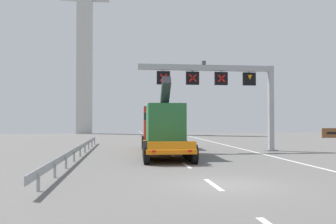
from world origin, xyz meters
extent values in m
plane|color=slate|center=(0.00, 0.00, 0.00)|extent=(112.00, 112.00, 0.00)
cube|color=silver|center=(-0.47, 0.09, 0.01)|extent=(0.20, 2.60, 0.01)
cube|color=silver|center=(-0.47, 6.18, 0.01)|extent=(0.20, 2.60, 0.01)
cube|color=silver|center=(-0.47, 12.27, 0.01)|extent=(0.20, 2.60, 0.01)
cube|color=silver|center=(-0.47, 18.36, 0.01)|extent=(0.20, 2.60, 0.01)
cube|color=silver|center=(-0.47, 24.45, 0.01)|extent=(0.20, 2.60, 0.01)
cube|color=silver|center=(-0.47, 30.54, 0.01)|extent=(0.20, 2.60, 0.01)
cube|color=silver|center=(-0.47, 36.63, 0.01)|extent=(0.20, 2.60, 0.01)
cube|color=silver|center=(-0.47, 42.72, 0.01)|extent=(0.20, 2.60, 0.01)
cube|color=silver|center=(-0.47, 48.81, 0.01)|extent=(0.20, 2.60, 0.01)
cube|color=silver|center=(-0.47, 54.90, 0.01)|extent=(0.20, 2.60, 0.01)
cube|color=silver|center=(-0.47, 60.99, 0.01)|extent=(0.20, 2.60, 0.01)
cube|color=silver|center=(-0.47, 67.08, 0.01)|extent=(0.20, 2.60, 0.01)
cube|color=silver|center=(6.20, 12.00, 0.01)|extent=(0.20, 63.00, 0.01)
cube|color=#9EA0A5|center=(7.96, 14.89, 3.44)|extent=(0.40, 0.40, 6.89)
cube|color=slate|center=(7.96, 14.89, 0.04)|extent=(0.90, 0.90, 0.08)
cube|color=#9EA0A5|center=(2.67, 14.89, 6.64)|extent=(10.97, 0.44, 0.44)
cube|color=#4C4C51|center=(2.41, 14.89, 7.04)|extent=(0.28, 0.40, 0.28)
cube|color=black|center=(6.15, 14.89, 5.80)|extent=(1.03, 0.24, 1.04)
cube|color=#9EA0A5|center=(6.15, 14.89, 6.37)|extent=(0.08, 0.08, 0.16)
cone|color=orange|center=(6.15, 14.76, 5.90)|extent=(0.37, 0.37, 0.36)
cube|color=black|center=(3.83, 14.89, 5.80)|extent=(1.03, 0.24, 1.04)
cube|color=#9EA0A5|center=(3.83, 14.89, 6.37)|extent=(0.08, 0.08, 0.16)
cube|color=red|center=(3.83, 14.76, 5.80)|extent=(0.63, 0.02, 0.63)
cube|color=red|center=(3.83, 14.76, 5.80)|extent=(0.63, 0.02, 0.63)
cube|color=black|center=(1.51, 14.89, 5.80)|extent=(1.03, 0.24, 1.04)
cube|color=#9EA0A5|center=(1.51, 14.89, 6.37)|extent=(0.08, 0.08, 0.16)
cube|color=red|center=(1.51, 14.76, 5.80)|extent=(0.63, 0.02, 0.63)
cube|color=red|center=(1.51, 14.76, 5.80)|extent=(0.63, 0.02, 0.63)
cube|color=black|center=(-0.81, 14.89, 5.80)|extent=(1.03, 0.24, 1.04)
cube|color=#9EA0A5|center=(-0.81, 14.89, 6.37)|extent=(0.08, 0.08, 0.16)
cube|color=red|center=(-0.81, 14.76, 5.80)|extent=(0.63, 0.02, 0.63)
cube|color=red|center=(-0.81, 14.76, 5.80)|extent=(0.63, 0.02, 0.63)
cube|color=orange|center=(-1.11, 11.34, 0.73)|extent=(3.16, 10.49, 0.24)
cube|color=orange|center=(-1.29, 6.07, 1.10)|extent=(2.66, 0.17, 0.44)
cylinder|color=black|center=(-2.61, 6.89, 0.55)|extent=(0.36, 1.11, 1.10)
cylinder|color=black|center=(0.09, 6.80, 0.55)|extent=(0.36, 1.11, 1.10)
cylinder|color=black|center=(-2.57, 7.94, 0.55)|extent=(0.36, 1.11, 1.10)
cylinder|color=black|center=(0.12, 7.85, 0.55)|extent=(0.36, 1.11, 1.10)
cylinder|color=black|center=(-2.54, 8.99, 0.55)|extent=(0.36, 1.11, 1.10)
cylinder|color=black|center=(0.16, 8.90, 0.55)|extent=(0.36, 1.11, 1.10)
cylinder|color=black|center=(-2.50, 10.04, 0.55)|extent=(0.36, 1.11, 1.10)
cylinder|color=black|center=(0.20, 9.95, 0.55)|extent=(0.36, 1.11, 1.10)
cylinder|color=black|center=(-2.47, 11.09, 0.55)|extent=(0.36, 1.11, 1.10)
cylinder|color=black|center=(0.23, 11.00, 0.55)|extent=(0.36, 1.11, 1.10)
cube|color=red|center=(-0.86, 18.44, 2.10)|extent=(2.69, 3.29, 3.10)
cube|color=black|center=(-0.86, 18.44, 2.80)|extent=(2.71, 3.31, 0.60)
cylinder|color=black|center=(-2.12, 19.36, 0.55)|extent=(0.38, 1.11, 1.10)
cylinder|color=black|center=(0.46, 19.27, 0.55)|extent=(0.38, 1.11, 1.10)
cylinder|color=black|center=(-2.19, 17.36, 0.55)|extent=(0.38, 1.11, 1.10)
cylinder|color=black|center=(0.39, 17.27, 0.55)|extent=(0.38, 1.11, 1.10)
cube|color=#236638|center=(-1.09, 11.74, 2.20)|extent=(2.58, 5.80, 2.70)
cube|color=#2D2D33|center=(-1.12, 10.89, 4.15)|extent=(0.66, 2.96, 2.29)
cube|color=red|center=(-2.27, 6.06, 0.80)|extent=(0.20, 0.07, 0.12)
cube|color=red|center=(-0.31, 5.99, 0.80)|extent=(0.20, 0.07, 0.12)
cube|color=#999EA3|center=(-6.89, 11.93, 0.60)|extent=(0.04, 27.85, 0.32)
cube|color=#999EA3|center=(-6.83, -0.45, 0.30)|extent=(0.10, 0.10, 0.60)
cube|color=#999EA3|center=(-6.83, 2.64, 0.30)|extent=(0.10, 0.10, 0.60)
cube|color=#999EA3|center=(-6.83, 5.74, 0.30)|extent=(0.10, 0.10, 0.60)
cube|color=#999EA3|center=(-6.83, 8.83, 0.30)|extent=(0.10, 0.10, 0.60)
cube|color=#999EA3|center=(-6.83, 11.93, 0.30)|extent=(0.10, 0.10, 0.60)
cube|color=#999EA3|center=(-6.83, 15.02, 0.30)|extent=(0.10, 0.10, 0.60)
cube|color=#999EA3|center=(-6.83, 18.12, 0.30)|extent=(0.10, 0.10, 0.60)
cube|color=#999EA3|center=(-6.83, 21.21, 0.30)|extent=(0.10, 0.10, 0.60)
cube|color=#999EA3|center=(-6.83, 24.31, 0.30)|extent=(0.10, 0.10, 0.60)
cube|color=#B7B7B2|center=(-11.18, 56.06, 20.66)|extent=(2.80, 2.00, 41.32)
camera|label=1|loc=(-3.88, -13.73, 2.47)|focal=39.43mm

